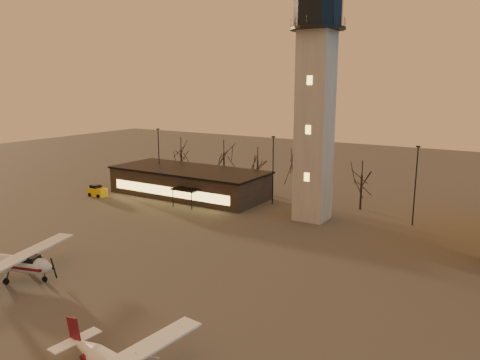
% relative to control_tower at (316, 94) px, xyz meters
% --- Properties ---
extents(ground, '(220.00, 220.00, 0.00)m').
position_rel_control_tower_xyz_m(ground, '(0.00, -30.00, -16.33)').
color(ground, '#3C3A37').
rests_on(ground, ground).
extents(control_tower, '(6.80, 6.80, 32.60)m').
position_rel_control_tower_xyz_m(control_tower, '(0.00, 0.00, 0.00)').
color(control_tower, gray).
rests_on(control_tower, ground).
extents(terminal, '(25.40, 12.20, 4.30)m').
position_rel_control_tower_xyz_m(terminal, '(-21.99, 1.98, -14.17)').
color(terminal, black).
rests_on(terminal, ground).
extents(light_poles, '(58.50, 12.25, 10.14)m').
position_rel_control_tower_xyz_m(light_poles, '(0.50, 1.00, -10.92)').
color(light_poles, black).
rests_on(light_poles, ground).
extents(tree_row, '(37.20, 9.20, 8.80)m').
position_rel_control_tower_xyz_m(tree_row, '(-13.70, 9.16, -10.39)').
color(tree_row, black).
rests_on(tree_row, ground).
extents(cessna_rear, '(10.09, 12.52, 3.47)m').
position_rel_control_tower_xyz_m(cessna_rear, '(-14.94, -32.08, -15.14)').
color(cessna_rear, silver).
rests_on(cessna_rear, ground).
extents(service_cart, '(2.92, 1.89, 1.83)m').
position_rel_control_tower_xyz_m(service_cart, '(-34.06, -6.22, -15.63)').
color(service_cart, yellow).
rests_on(service_cart, ground).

